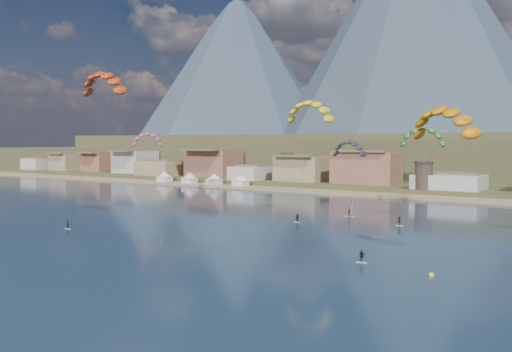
{
  "coord_description": "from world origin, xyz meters",
  "views": [
    {
      "loc": [
        59.34,
        -53.68,
        16.42
      ],
      "look_at": [
        0.0,
        32.0,
        10.0
      ],
      "focal_mm": 39.24,
      "sensor_mm": 36.0,
      "label": 1
    }
  ],
  "objects_px": {
    "watchtower": "(424,175)",
    "windsurfer": "(350,211)",
    "kitesurfer_orange": "(444,118)",
    "kitesurfer_green": "(423,134)",
    "buoy": "(431,275)",
    "kitesurfer_yellow": "(310,109)",
    "kitesurfer_red": "(104,80)"
  },
  "relations": [
    {
      "from": "watchtower",
      "to": "kitesurfer_red",
      "type": "bearing_deg",
      "value": -112.0
    },
    {
      "from": "kitesurfer_yellow",
      "to": "kitesurfer_orange",
      "type": "bearing_deg",
      "value": -36.88
    },
    {
      "from": "kitesurfer_yellow",
      "to": "kitesurfer_orange",
      "type": "height_order",
      "value": "kitesurfer_yellow"
    },
    {
      "from": "kitesurfer_yellow",
      "to": "kitesurfer_orange",
      "type": "relative_size",
      "value": 1.13
    },
    {
      "from": "buoy",
      "to": "kitesurfer_green",
      "type": "bearing_deg",
      "value": 109.67
    },
    {
      "from": "kitesurfer_green",
      "to": "buoy",
      "type": "height_order",
      "value": "kitesurfer_green"
    },
    {
      "from": "watchtower",
      "to": "windsurfer",
      "type": "distance_m",
      "value": 56.28
    },
    {
      "from": "kitesurfer_yellow",
      "to": "windsurfer",
      "type": "bearing_deg",
      "value": 33.91
    },
    {
      "from": "kitesurfer_red",
      "to": "windsurfer",
      "type": "distance_m",
      "value": 59.04
    },
    {
      "from": "kitesurfer_green",
      "to": "windsurfer",
      "type": "distance_m",
      "value": 22.38
    },
    {
      "from": "watchtower",
      "to": "kitesurfer_yellow",
      "type": "distance_m",
      "value": 63.61
    },
    {
      "from": "kitesurfer_red",
      "to": "kitesurfer_orange",
      "type": "bearing_deg",
      "value": 1.89
    },
    {
      "from": "kitesurfer_red",
      "to": "kitesurfer_yellow",
      "type": "height_order",
      "value": "kitesurfer_red"
    },
    {
      "from": "watchtower",
      "to": "buoy",
      "type": "relative_size",
      "value": 12.81
    },
    {
      "from": "kitesurfer_orange",
      "to": "kitesurfer_green",
      "type": "xyz_separation_m",
      "value": [
        -14.66,
        35.56,
        -1.83
      ]
    },
    {
      "from": "watchtower",
      "to": "kitesurfer_orange",
      "type": "height_order",
      "value": "kitesurfer_orange"
    },
    {
      "from": "buoy",
      "to": "windsurfer",
      "type": "bearing_deg",
      "value": 125.56
    },
    {
      "from": "windsurfer",
      "to": "buoy",
      "type": "distance_m",
      "value": 54.14
    },
    {
      "from": "kitesurfer_orange",
      "to": "buoy",
      "type": "relative_size",
      "value": 35.01
    },
    {
      "from": "kitesurfer_yellow",
      "to": "kitesurfer_green",
      "type": "distance_m",
      "value": 24.17
    },
    {
      "from": "kitesurfer_green",
      "to": "windsurfer",
      "type": "relative_size",
      "value": 5.22
    },
    {
      "from": "kitesurfer_green",
      "to": "buoy",
      "type": "xyz_separation_m",
      "value": [
        16.81,
        -47.03,
        -17.79
      ]
    },
    {
      "from": "kitesurfer_orange",
      "to": "kitesurfer_green",
      "type": "relative_size",
      "value": 1.13
    },
    {
      "from": "watchtower",
      "to": "kitesurfer_green",
      "type": "distance_m",
      "value": 56.79
    },
    {
      "from": "kitesurfer_yellow",
      "to": "buoy",
      "type": "height_order",
      "value": "kitesurfer_yellow"
    },
    {
      "from": "watchtower",
      "to": "kitesurfer_green",
      "type": "height_order",
      "value": "kitesurfer_green"
    },
    {
      "from": "windsurfer",
      "to": "buoy",
      "type": "height_order",
      "value": "windsurfer"
    },
    {
      "from": "kitesurfer_orange",
      "to": "kitesurfer_green",
      "type": "distance_m",
      "value": 38.51
    },
    {
      "from": "kitesurfer_yellow",
      "to": "windsurfer",
      "type": "distance_m",
      "value": 24.04
    },
    {
      "from": "kitesurfer_red",
      "to": "windsurfer",
      "type": "bearing_deg",
      "value": 41.9
    },
    {
      "from": "kitesurfer_orange",
      "to": "kitesurfer_green",
      "type": "height_order",
      "value": "kitesurfer_orange"
    },
    {
      "from": "watchtower",
      "to": "kitesurfer_green",
      "type": "bearing_deg",
      "value": -72.43
    }
  ]
}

